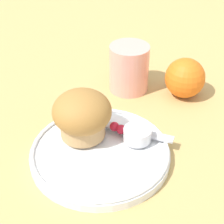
% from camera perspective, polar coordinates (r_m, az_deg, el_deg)
% --- Properties ---
extents(ground_plane, '(3.00, 3.00, 0.00)m').
position_cam_1_polar(ground_plane, '(0.60, -0.55, -6.53)').
color(ground_plane, tan).
extents(plate, '(0.22, 0.22, 0.02)m').
position_cam_1_polar(plate, '(0.59, -1.82, -6.23)').
color(plate, white).
rests_on(plate, ground_plane).
extents(muffin, '(0.09, 0.09, 0.08)m').
position_cam_1_polar(muffin, '(0.59, -4.51, -0.39)').
color(muffin, tan).
rests_on(muffin, plate).
extents(cream_ramekin, '(0.04, 0.04, 0.02)m').
position_cam_1_polar(cream_ramekin, '(0.60, 3.87, -3.34)').
color(cream_ramekin, silver).
rests_on(cream_ramekin, plate).
extents(berry_pair, '(0.03, 0.02, 0.02)m').
position_cam_1_polar(berry_pair, '(0.61, 0.95, -2.49)').
color(berry_pair, '#B7192D').
rests_on(berry_pair, plate).
extents(butter_knife, '(0.17, 0.06, 0.00)m').
position_cam_1_polar(butter_knife, '(0.62, 1.43, -2.46)').
color(butter_knife, '#B7B7BC').
rests_on(butter_knife, plate).
extents(orange_fruit, '(0.08, 0.08, 0.08)m').
position_cam_1_polar(orange_fruit, '(0.73, 11.06, 5.12)').
color(orange_fruit, orange).
rests_on(orange_fruit, ground_plane).
extents(juice_glass, '(0.08, 0.08, 0.09)m').
position_cam_1_polar(juice_glass, '(0.74, 2.62, 6.70)').
color(juice_glass, '#E5998C').
rests_on(juice_glass, ground_plane).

